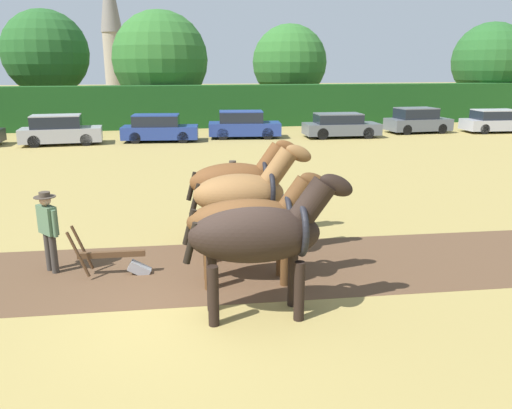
# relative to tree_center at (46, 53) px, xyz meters

# --- Properties ---
(ground_plane) EXTENTS (240.00, 240.00, 0.00)m
(ground_plane) POSITION_rel_tree_center_xyz_m (8.16, -32.86, -5.08)
(ground_plane) COLOR #998447
(plowed_furrow_strip) EXTENTS (27.31, 5.33, 0.01)m
(plowed_furrow_strip) POSITION_rel_tree_center_xyz_m (5.00, -30.86, -5.08)
(plowed_furrow_strip) COLOR brown
(plowed_furrow_strip) RESTS_ON ground
(hedgerow) EXTENTS (67.22, 1.94, 2.88)m
(hedgerow) POSITION_rel_tree_center_xyz_m (8.16, -5.27, -3.64)
(hedgerow) COLOR #194719
(hedgerow) RESTS_ON ground
(tree_center) EXTENTS (6.23, 6.23, 8.20)m
(tree_center) POSITION_rel_tree_center_xyz_m (0.00, 0.00, 0.00)
(tree_center) COLOR #4C3823
(tree_center) RESTS_ON ground
(tree_center_right) EXTENTS (7.17, 7.17, 8.23)m
(tree_center_right) POSITION_rel_tree_center_xyz_m (8.29, -0.91, -0.44)
(tree_center_right) COLOR #4C3823
(tree_center_right) RESTS_ON ground
(tree_right) EXTENTS (5.95, 5.95, 7.43)m
(tree_right) POSITION_rel_tree_center_xyz_m (18.51, -0.52, -0.63)
(tree_right) COLOR #4C3823
(tree_right) RESTS_ON ground
(tree_far_right) EXTENTS (6.18, 6.18, 7.70)m
(tree_far_right) POSITION_rel_tree_center_xyz_m (35.28, -2.52, -0.48)
(tree_far_right) COLOR #4C3823
(tree_far_right) RESTS_ON ground
(church_spire) EXTENTS (3.07, 3.07, 19.92)m
(church_spire) POSITION_rel_tree_center_xyz_m (2.42, 38.56, 5.35)
(church_spire) COLOR gray
(church_spire) RESTS_ON ground
(draft_horse_lead_left) EXTENTS (2.87, 1.13, 2.51)m
(draft_horse_lead_left) POSITION_rel_tree_center_xyz_m (9.02, -33.23, -3.63)
(draft_horse_lead_left) COLOR black
(draft_horse_lead_left) RESTS_ON ground
(draft_horse_lead_right) EXTENTS (2.89, 1.04, 2.25)m
(draft_horse_lead_right) POSITION_rel_tree_center_xyz_m (9.12, -31.86, -3.81)
(draft_horse_lead_right) COLOR #513319
(draft_horse_lead_right) RESTS_ON ground
(draft_horse_trail_left) EXTENTS (2.73, 1.08, 2.58)m
(draft_horse_trail_left) POSITION_rel_tree_center_xyz_m (9.24, -30.50, -3.63)
(draft_horse_trail_left) COLOR brown
(draft_horse_trail_left) RESTS_ON ground
(draft_horse_trail_right) EXTENTS (2.81, 1.10, 2.48)m
(draft_horse_trail_right) POSITION_rel_tree_center_xyz_m (9.33, -29.14, -3.66)
(draft_horse_trail_right) COLOR brown
(draft_horse_trail_right) RESTS_ON ground
(plow) EXTENTS (1.59, 0.49, 1.13)m
(plow) POSITION_rel_tree_center_xyz_m (6.54, -30.98, -4.76)
(plow) COLOR #4C331E
(plow) RESTS_ON ground
(farmer_at_plow) EXTENTS (0.45, 0.54, 1.70)m
(farmer_at_plow) POSITION_rel_tree_center_xyz_m (5.18, -30.52, -4.09)
(farmer_at_plow) COLOR #38332D
(farmer_at_plow) RESTS_ON ground
(farmer_beside_team) EXTENTS (0.48, 0.47, 1.59)m
(farmer_beside_team) POSITION_rel_tree_center_xyz_m (9.49, -27.33, -4.17)
(farmer_beside_team) COLOR #4C4C4C
(farmer_beside_team) RESTS_ON ground
(parked_car_center_left) EXTENTS (4.29, 1.95, 1.61)m
(parked_car_center_left) POSITION_rel_tree_center_xyz_m (2.46, -12.05, -4.31)
(parked_car_center_left) COLOR #9E9EA8
(parked_car_center_left) RESTS_ON ground
(parked_car_center) EXTENTS (4.40, 2.24, 1.52)m
(parked_car_center) POSITION_rel_tree_center_xyz_m (7.76, -11.91, -4.35)
(parked_car_center) COLOR navy
(parked_car_center) RESTS_ON ground
(parked_car_center_right) EXTENTS (4.42, 2.32, 1.60)m
(parked_car_center_right) POSITION_rel_tree_center_xyz_m (12.71, -11.45, -4.31)
(parked_car_center_right) COLOR navy
(parked_car_center_right) RESTS_ON ground
(parked_car_right) EXTENTS (4.57, 2.12, 1.44)m
(parked_car_right) POSITION_rel_tree_center_xyz_m (18.44, -12.42, -4.38)
(parked_car_right) COLOR #565B66
(parked_car_right) RESTS_ON ground
(parked_car_far_right) EXTENTS (4.02, 1.94, 1.59)m
(parked_car_far_right) POSITION_rel_tree_center_xyz_m (24.08, -11.33, -4.32)
(parked_car_far_right) COLOR #565B66
(parked_car_far_right) RESTS_ON ground
(parked_car_end_right) EXTENTS (4.51, 2.19, 1.45)m
(parked_car_end_right) POSITION_rel_tree_center_xyz_m (29.24, -12.18, -4.38)
(parked_car_end_right) COLOR #A8A8B2
(parked_car_end_right) RESTS_ON ground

